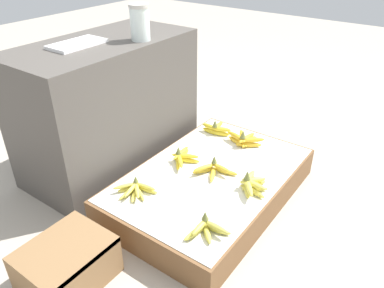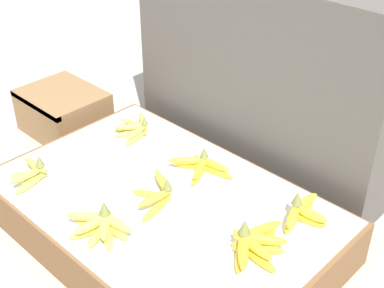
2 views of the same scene
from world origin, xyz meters
The scene contains 11 objects.
ground_plane centered at (0.00, 0.00, 0.00)m, with size 10.00×10.00×0.00m, color #A89E8E.
display_platform centered at (0.00, 0.00, 0.08)m, with size 1.14×0.74×0.17m.
back_vendor_table centered at (-0.04, 0.71, 0.39)m, with size 1.08×0.54×0.79m.
wooden_crate centered at (-0.84, 0.18, 0.10)m, with size 0.36×0.29×0.20m.
banana_bunch_front_left centered at (-0.40, -0.24, 0.20)m, with size 0.17×0.16×0.10m.
banana_bunch_front_midleft centered at (-0.01, -0.25, 0.20)m, with size 0.21×0.16×0.11m.
banana_bunch_middle_midleft centered at (0.00, -0.02, 0.20)m, with size 0.16×0.22×0.09m.
banana_bunch_middle_midright centered at (0.37, 0.00, 0.20)m, with size 0.18×0.25×0.11m.
banana_bunch_back_left centered at (-0.37, 0.21, 0.19)m, with size 0.16×0.20×0.08m.
banana_bunch_back_midleft centered at (0.00, 0.20, 0.20)m, with size 0.22×0.16×0.10m.
banana_bunch_back_midright centered at (0.40, 0.22, 0.20)m, with size 0.13×0.20×0.10m.
Camera 2 is at (1.04, -0.93, 1.27)m, focal length 50.00 mm.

